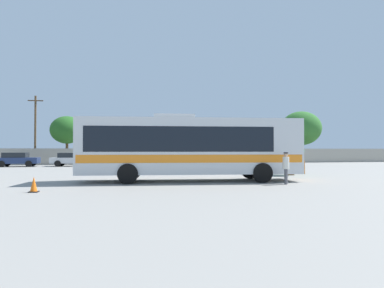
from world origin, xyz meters
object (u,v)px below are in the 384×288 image
(parked_car_third_silver, at_px, (141,158))
(roadside_tree_midright, at_px, (176,132))
(utility_pole_near, at_px, (35,128))
(parked_car_second_silver, at_px, (73,159))
(roadside_tree_right, at_px, (301,128))
(roadside_tree_left, at_px, (67,130))
(traffic_cone_on_apron, at_px, (34,185))
(coach_bus_silver_orange, at_px, (188,146))
(parked_car_leftmost_dark_blue, at_px, (17,159))
(attendant_by_bus_door, at_px, (286,166))
(roadside_tree_midleft, at_px, (141,130))
(vendor_umbrella_secondary_green, at_px, (290,148))

(parked_car_third_silver, relative_size, roadside_tree_midright, 0.65)
(utility_pole_near, bearing_deg, parked_car_second_silver, -50.72)
(utility_pole_near, xyz_separation_m, roadside_tree_right, (36.84, 1.08, 0.58))
(roadside_tree_left, distance_m, traffic_cone_on_apron, 28.43)
(coach_bus_silver_orange, xyz_separation_m, utility_pole_near, (-14.22, 25.33, 2.45))
(parked_car_leftmost_dark_blue, height_order, traffic_cone_on_apron, parked_car_leftmost_dark_blue)
(parked_car_third_silver, relative_size, roadside_tree_right, 0.59)
(parked_car_second_silver, bearing_deg, attendant_by_bus_door, -57.98)
(coach_bus_silver_orange, bearing_deg, utility_pole_near, 119.30)
(roadside_tree_left, bearing_deg, roadside_tree_midleft, 27.68)
(roadside_tree_left, height_order, roadside_tree_midleft, roadside_tree_midleft)
(parked_car_third_silver, height_order, roadside_tree_right, roadside_tree_right)
(vendor_umbrella_secondary_green, relative_size, roadside_tree_midright, 0.32)
(roadside_tree_right, bearing_deg, roadside_tree_left, -177.00)
(coach_bus_silver_orange, bearing_deg, parked_car_third_silver, 94.86)
(roadside_tree_midleft, distance_m, traffic_cone_on_apron, 33.67)
(roadside_tree_midright, bearing_deg, roadside_tree_right, -4.67)
(coach_bus_silver_orange, distance_m, roadside_tree_midright, 28.31)
(parked_car_second_silver, xyz_separation_m, parked_car_third_silver, (7.19, 0.06, 0.02))
(roadside_tree_midleft, xyz_separation_m, traffic_cone_on_apron, (-6.00, -32.85, -4.29))
(attendant_by_bus_door, xyz_separation_m, parked_car_leftmost_dark_blue, (-18.87, 21.56, -0.15))
(traffic_cone_on_apron, bearing_deg, parked_car_second_silver, 94.44)
(roadside_tree_left, bearing_deg, parked_car_leftmost_dark_blue, -124.57)
(parked_car_third_silver, bearing_deg, roadside_tree_left, 146.03)
(coach_bus_silver_orange, relative_size, parked_car_third_silver, 2.75)
(parked_car_third_silver, bearing_deg, attendant_by_bus_door, -73.99)
(utility_pole_near, bearing_deg, attendant_by_bus_door, -56.14)
(attendant_by_bus_door, height_order, parked_car_third_silver, attendant_by_bus_door)
(roadside_tree_midleft, bearing_deg, vendor_umbrella_secondary_green, -71.75)
(parked_car_leftmost_dark_blue, height_order, roadside_tree_left, roadside_tree_left)
(roadside_tree_left, bearing_deg, roadside_tree_midright, 12.87)
(roadside_tree_left, height_order, roadside_tree_midright, roadside_tree_midright)
(utility_pole_near, distance_m, roadside_tree_midleft, 13.80)
(utility_pole_near, bearing_deg, coach_bus_silver_orange, -60.70)
(vendor_umbrella_secondary_green, xyz_separation_m, utility_pole_near, (-21.96, 22.54, 2.53))
(traffic_cone_on_apron, bearing_deg, roadside_tree_left, 96.75)
(parked_car_leftmost_dark_blue, distance_m, parked_car_second_silver, 5.55)
(parked_car_leftmost_dark_blue, height_order, parked_car_second_silver, parked_car_leftmost_dark_blue)
(parked_car_leftmost_dark_blue, xyz_separation_m, parked_car_third_silver, (12.74, -0.20, 0.00))
(vendor_umbrella_secondary_green, distance_m, parked_car_leftmost_dark_blue, 27.38)
(attendant_by_bus_door, height_order, utility_pole_near, utility_pole_near)
(vendor_umbrella_secondary_green, xyz_separation_m, traffic_cone_on_apron, (-14.83, -6.08, -1.57))
(coach_bus_silver_orange, distance_m, roadside_tree_midleft, 29.70)
(parked_car_third_silver, bearing_deg, vendor_umbrella_secondary_green, -59.65)
(parked_car_third_silver, height_order, roadside_tree_midright, roadside_tree_midright)
(coach_bus_silver_orange, bearing_deg, parked_car_leftmost_dark_blue, 127.10)
(utility_pole_near, relative_size, roadside_tree_midright, 1.24)
(parked_car_leftmost_dark_blue, xyz_separation_m, traffic_cone_on_apron, (7.25, -22.24, -0.47))
(roadside_tree_left, height_order, roadside_tree_right, roadside_tree_right)
(parked_car_second_silver, height_order, traffic_cone_on_apron, parked_car_second_silver)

